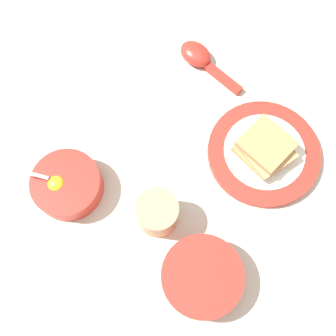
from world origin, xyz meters
The scene contains 7 objects.
ground_plane centered at (0.00, 0.00, 0.00)m, with size 3.00×3.00×0.00m, color beige.
egg_bowl centered at (-0.11, -0.21, 0.03)m, with size 0.13×0.13×0.08m.
toast_plate centered at (0.08, 0.14, 0.01)m, with size 0.23×0.23×0.02m.
toast_sandwich centered at (0.07, 0.14, 0.04)m, with size 0.11×0.10×0.04m.
soup_spoon centered at (-0.18, 0.18, 0.02)m, with size 0.17×0.06×0.03m.
congee_bowl centered at (0.18, -0.12, 0.03)m, with size 0.15×0.15×0.05m.
drinking_cup centered at (0.05, -0.11, 0.04)m, with size 0.08×0.08×0.08m.
Camera 1 is at (0.18, -0.19, 0.76)m, focal length 42.00 mm.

